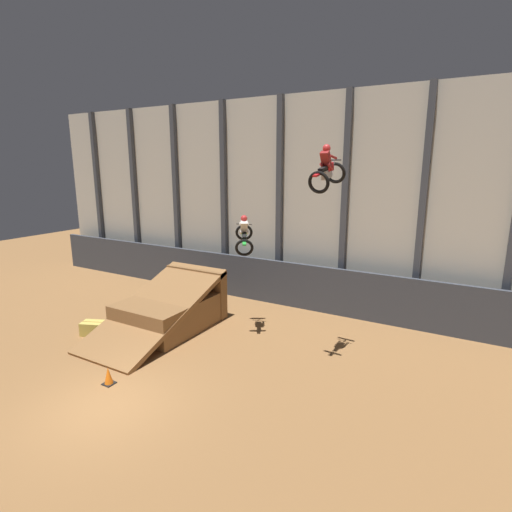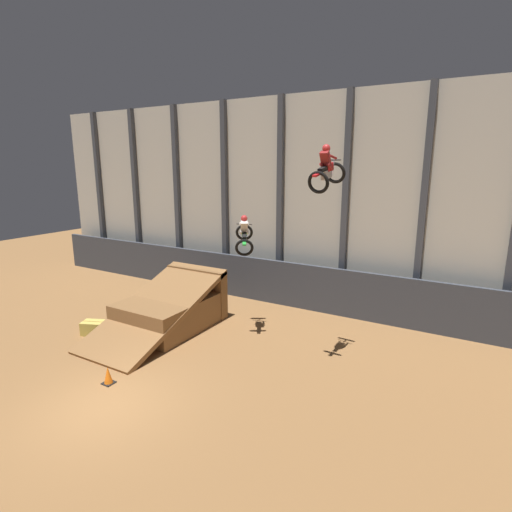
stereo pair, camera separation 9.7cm
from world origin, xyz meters
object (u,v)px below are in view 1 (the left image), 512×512
object	(u,v)px
rider_bike_left_air	(244,235)
rider_bike_right_air	(327,171)
dirt_ramp	(172,308)
hay_bale_trackside	(93,328)
traffic_cone_near_ramp	(108,376)

from	to	relation	value
rider_bike_left_air	rider_bike_right_air	size ratio (longest dim) A/B	0.97
dirt_ramp	rider_bike_right_air	distance (m)	9.04
rider_bike_left_air	hay_bale_trackside	bearing A→B (deg)	-178.86
traffic_cone_near_ramp	hay_bale_trackside	world-z (taller)	traffic_cone_near_ramp
dirt_ramp	rider_bike_left_air	xyz separation A→B (m)	(3.09, 1.05, 3.38)
traffic_cone_near_ramp	hay_bale_trackside	distance (m)	4.38
dirt_ramp	traffic_cone_near_ramp	size ratio (longest dim) A/B	10.55
hay_bale_trackside	rider_bike_left_air	bearing A→B (deg)	32.71
dirt_ramp	hay_bale_trackside	xyz separation A→B (m)	(-2.25, -2.38, -0.52)
dirt_ramp	hay_bale_trackside	size ratio (longest dim) A/B	5.77
dirt_ramp	hay_bale_trackside	distance (m)	3.32
traffic_cone_near_ramp	rider_bike_left_air	bearing A→B (deg)	74.10
rider_bike_left_air	traffic_cone_near_ramp	world-z (taller)	rider_bike_left_air
dirt_ramp	rider_bike_left_air	distance (m)	4.70
rider_bike_left_air	rider_bike_right_air	xyz separation A→B (m)	(3.71, -0.84, 2.58)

